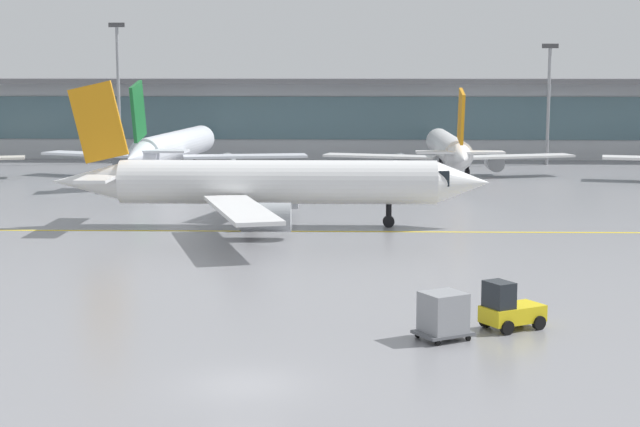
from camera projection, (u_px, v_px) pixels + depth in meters
ground_plane at (246, 385)px, 35.48m from camera, size 400.00×400.00×0.00m
taxiway_centreline_stripe at (276, 231)px, 68.66m from camera, size 110.00×1.47×0.01m
terminal_concourse at (325, 117)px, 124.83m from camera, size 210.22×11.00×9.60m
gate_airplane_2 at (175, 147)px, 103.00m from camera, size 27.36×29.57×9.79m
gate_airplane_3 at (448, 149)px, 103.76m from camera, size 25.50×27.35×9.08m
taxiing_regional_jet at (273, 183)px, 70.22m from camera, size 30.25×28.21×10.05m
baggage_tug at (509, 308)px, 42.90m from camera, size 2.95×2.57×2.10m
cargo_dolly_lead at (443, 314)px, 41.28m from camera, size 2.62×2.45×1.94m
apron_light_mast_1 at (118, 88)px, 115.76m from camera, size 1.80×0.36×15.89m
apron_light_mast_2 at (549, 99)px, 114.29m from camera, size 1.80×0.36×13.52m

